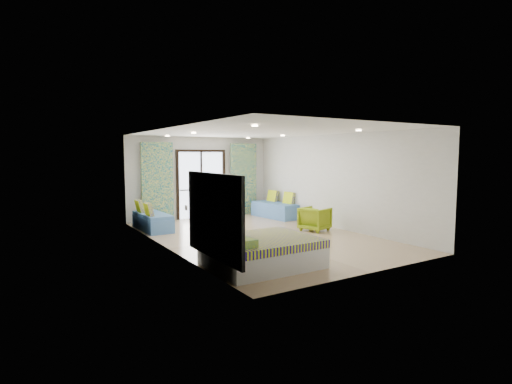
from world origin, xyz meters
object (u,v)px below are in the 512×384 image
bed (261,251)px  armchair (315,218)px  daybed_right (275,209)px  daybed_left (152,221)px  coffee_table (218,216)px

bed → armchair: bearing=34.8°
daybed_right → armchair: 2.55m
armchair → daybed_left: bearing=39.7°
coffee_table → armchair: 2.82m
bed → armchair: size_ratio=2.72×
bed → coffee_table: (1.12, 4.14, 0.04)m
daybed_left → bed: bearing=-83.8°
daybed_left → coffee_table: bearing=-19.7°
daybed_left → daybed_right: size_ratio=0.92×
daybed_left → armchair: 4.58m
daybed_left → daybed_right: daybed_right is taller
daybed_right → coffee_table: (-2.47, -0.60, 0.05)m
daybed_left → coffee_table: size_ratio=2.41×
daybed_left → daybed_right: (4.23, 0.02, 0.01)m
daybed_left → daybed_right: bearing=-1.2°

